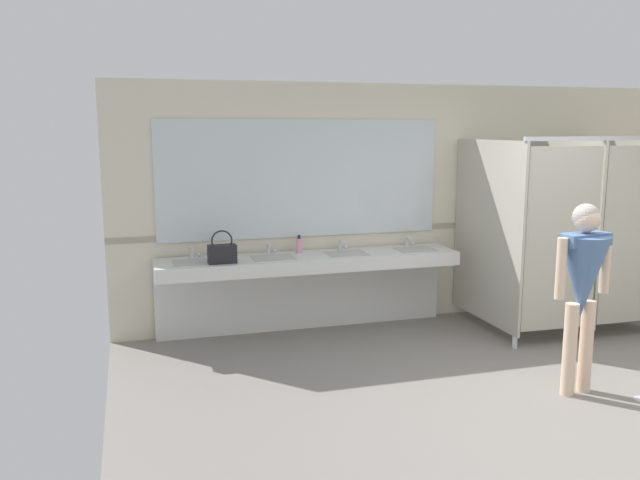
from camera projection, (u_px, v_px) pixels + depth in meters
name	position (u px, v px, depth m)	size (l,w,h in m)	color
ground_plane	(561.00, 404.00, 5.29)	(7.09, 5.54, 0.10)	gray
wall_back	(429.00, 203.00, 7.45)	(7.09, 0.12, 2.63)	beige
wall_back_tile_band	(431.00, 226.00, 7.43)	(7.09, 0.01, 0.06)	#9E937F
vanity_counter	(308.00, 274.00, 6.87)	(3.16, 0.59, 0.97)	silver
mirror_panel	(302.00, 179.00, 6.90)	(3.06, 0.02, 1.24)	silver
bathroom_stalls	(569.00, 230.00, 6.94)	(1.83, 1.34, 2.08)	#B2AD9E
person_standing	(583.00, 276.00, 5.22)	(0.55, 0.45, 1.57)	beige
handbag	(222.00, 253.00, 6.34)	(0.28, 0.13, 0.33)	black
soap_dispenser	(299.00, 245.00, 6.89)	(0.07, 0.07, 0.19)	#D899B2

